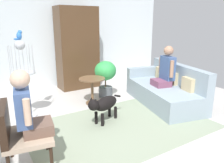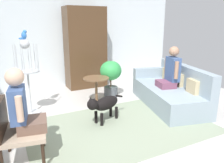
{
  "view_description": "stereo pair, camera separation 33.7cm",
  "coord_description": "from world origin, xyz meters",
  "px_view_note": "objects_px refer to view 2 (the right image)",
  "views": [
    {
      "loc": [
        -2.01,
        -2.99,
        1.81
      ],
      "look_at": [
        -0.02,
        0.19,
        0.79
      ],
      "focal_mm": 35.35,
      "sensor_mm": 36.0,
      "label": 1
    },
    {
      "loc": [
        -1.71,
        -3.15,
        1.81
      ],
      "look_at": [
        -0.02,
        0.19,
        0.79
      ],
      "focal_mm": 35.35,
      "sensor_mm": 36.0,
      "label": 2
    }
  ],
  "objects_px": {
    "armoire_cabinet": "(85,48)",
    "round_end_table": "(96,85)",
    "armchair": "(13,127)",
    "person_on_armchair": "(22,105)",
    "bird_cage_stand": "(28,74)",
    "dog": "(104,104)",
    "person_on_couch": "(171,71)",
    "potted_plant": "(111,75)",
    "couch": "(170,91)",
    "parrot": "(24,35)"
  },
  "relations": [
    {
      "from": "armchair",
      "to": "bird_cage_stand",
      "type": "height_order",
      "value": "bird_cage_stand"
    },
    {
      "from": "person_on_armchair",
      "to": "bird_cage_stand",
      "type": "distance_m",
      "value": 1.61
    },
    {
      "from": "person_on_couch",
      "to": "person_on_armchair",
      "type": "bearing_deg",
      "value": -166.89
    },
    {
      "from": "armchair",
      "to": "parrot",
      "type": "xyz_separation_m",
      "value": [
        0.4,
        1.56,
        1.07
      ]
    },
    {
      "from": "couch",
      "to": "armchair",
      "type": "xyz_separation_m",
      "value": [
        -3.25,
        -0.72,
        0.2
      ]
    },
    {
      "from": "armchair",
      "to": "potted_plant",
      "type": "bearing_deg",
      "value": 37.62
    },
    {
      "from": "person_on_couch",
      "to": "potted_plant",
      "type": "distance_m",
      "value": 1.43
    },
    {
      "from": "armchair",
      "to": "dog",
      "type": "relative_size",
      "value": 1.0
    },
    {
      "from": "person_on_armchair",
      "to": "armchair",
      "type": "bearing_deg",
      "value": 170.34
    },
    {
      "from": "person_on_couch",
      "to": "couch",
      "type": "bearing_deg",
      "value": 29.93
    },
    {
      "from": "person_on_armchair",
      "to": "potted_plant",
      "type": "xyz_separation_m",
      "value": [
        2.16,
        1.79,
        -0.22
      ]
    },
    {
      "from": "bird_cage_stand",
      "to": "parrot",
      "type": "relative_size",
      "value": 8.52
    },
    {
      "from": "couch",
      "to": "bird_cage_stand",
      "type": "height_order",
      "value": "bird_cage_stand"
    },
    {
      "from": "dog",
      "to": "bird_cage_stand",
      "type": "relative_size",
      "value": 0.57
    },
    {
      "from": "dog",
      "to": "parrot",
      "type": "xyz_separation_m",
      "value": [
        -1.15,
        1.01,
        1.22
      ]
    },
    {
      "from": "armchair",
      "to": "person_on_couch",
      "type": "bearing_deg",
      "value": 12.17
    },
    {
      "from": "person_on_couch",
      "to": "potted_plant",
      "type": "relative_size",
      "value": 0.98
    },
    {
      "from": "round_end_table",
      "to": "dog",
      "type": "height_order",
      "value": "round_end_table"
    },
    {
      "from": "bird_cage_stand",
      "to": "potted_plant",
      "type": "bearing_deg",
      "value": 6.14
    },
    {
      "from": "dog",
      "to": "potted_plant",
      "type": "height_order",
      "value": "potted_plant"
    },
    {
      "from": "couch",
      "to": "armchair",
      "type": "bearing_deg",
      "value": -167.55
    },
    {
      "from": "person_on_couch",
      "to": "dog",
      "type": "height_order",
      "value": "person_on_couch"
    },
    {
      "from": "couch",
      "to": "parrot",
      "type": "relative_size",
      "value": 12.58
    },
    {
      "from": "armchair",
      "to": "person_on_armchair",
      "type": "bearing_deg",
      "value": -9.66
    },
    {
      "from": "person_on_couch",
      "to": "person_on_armchair",
      "type": "xyz_separation_m",
      "value": [
        -3.07,
        -0.71,
        -0.0
      ]
    },
    {
      "from": "person_on_armchair",
      "to": "armoire_cabinet",
      "type": "bearing_deg",
      "value": 56.52
    },
    {
      "from": "armchair",
      "to": "parrot",
      "type": "bearing_deg",
      "value": 75.64
    },
    {
      "from": "bird_cage_stand",
      "to": "potted_plant",
      "type": "xyz_separation_m",
      "value": [
        1.9,
        0.2,
        -0.26
      ]
    },
    {
      "from": "armchair",
      "to": "dog",
      "type": "distance_m",
      "value": 1.66
    },
    {
      "from": "person_on_armchair",
      "to": "parrot",
      "type": "xyz_separation_m",
      "value": [
        0.26,
        1.59,
        0.79
      ]
    },
    {
      "from": "armoire_cabinet",
      "to": "round_end_table",
      "type": "bearing_deg",
      "value": -101.15
    },
    {
      "from": "parrot",
      "to": "person_on_couch",
      "type": "bearing_deg",
      "value": -17.28
    },
    {
      "from": "person_on_armchair",
      "to": "armoire_cabinet",
      "type": "distance_m",
      "value": 3.54
    },
    {
      "from": "round_end_table",
      "to": "parrot",
      "type": "relative_size",
      "value": 3.41
    },
    {
      "from": "armchair",
      "to": "armoire_cabinet",
      "type": "relative_size",
      "value": 0.39
    },
    {
      "from": "couch",
      "to": "round_end_table",
      "type": "relative_size",
      "value": 3.68
    },
    {
      "from": "armchair",
      "to": "dog",
      "type": "bearing_deg",
      "value": 19.7
    },
    {
      "from": "armchair",
      "to": "bird_cage_stand",
      "type": "xyz_separation_m",
      "value": [
        0.39,
        1.56,
        0.33
      ]
    },
    {
      "from": "person_on_armchair",
      "to": "parrot",
      "type": "height_order",
      "value": "parrot"
    },
    {
      "from": "person_on_armchair",
      "to": "bird_cage_stand",
      "type": "xyz_separation_m",
      "value": [
        0.26,
        1.59,
        0.05
      ]
    },
    {
      "from": "person_on_couch",
      "to": "armoire_cabinet",
      "type": "height_order",
      "value": "armoire_cabinet"
    },
    {
      "from": "armchair",
      "to": "parrot",
      "type": "distance_m",
      "value": 1.93
    },
    {
      "from": "bird_cage_stand",
      "to": "armoire_cabinet",
      "type": "bearing_deg",
      "value": 38.74
    },
    {
      "from": "person_on_couch",
      "to": "dog",
      "type": "xyz_separation_m",
      "value": [
        -1.65,
        -0.14,
        -0.43
      ]
    },
    {
      "from": "dog",
      "to": "armoire_cabinet",
      "type": "distance_m",
      "value": 2.53
    },
    {
      "from": "potted_plant",
      "to": "armoire_cabinet",
      "type": "relative_size",
      "value": 0.41
    },
    {
      "from": "dog",
      "to": "potted_plant",
      "type": "bearing_deg",
      "value": 58.55
    },
    {
      "from": "dog",
      "to": "parrot",
      "type": "distance_m",
      "value": 1.95
    },
    {
      "from": "bird_cage_stand",
      "to": "parrot",
      "type": "bearing_deg",
      "value": -0.0
    },
    {
      "from": "bird_cage_stand",
      "to": "person_on_armchair",
      "type": "bearing_deg",
      "value": -99.19
    }
  ]
}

